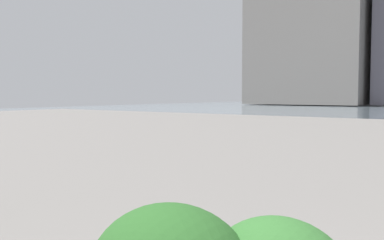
{
  "coord_description": "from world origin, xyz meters",
  "views": [
    {
      "loc": [
        0.3,
        1.12,
        1.52
      ],
      "look_at": [
        7.3,
        -8.62,
        0.78
      ],
      "focal_mm": 39.62,
      "sensor_mm": 36.0,
      "label": 1
    }
  ],
  "objects": []
}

